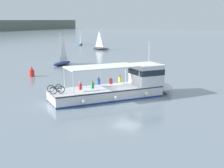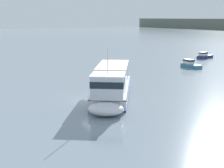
# 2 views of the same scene
# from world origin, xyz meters

# --- Properties ---
(ground_plane) EXTENTS (400.00, 400.00, 0.00)m
(ground_plane) POSITION_xyz_m (0.00, 0.00, 0.00)
(ground_plane) COLOR gray
(ferry_main) EXTENTS (12.11, 9.95, 5.32)m
(ferry_main) POSITION_xyz_m (0.77, 1.06, 1.02)
(ferry_main) COLOR silver
(ferry_main) RESTS_ON ground
(motorboat_horizon_east) EXTENTS (3.65, 1.45, 1.26)m
(motorboat_horizon_east) POSITION_xyz_m (-9.82, 22.04, 0.54)
(motorboat_horizon_east) COLOR teal
(motorboat_horizon_east) RESTS_ON ground
(motorboat_near_port) EXTENTS (1.73, 3.73, 1.26)m
(motorboat_near_port) POSITION_xyz_m (-16.49, 32.48, 0.54)
(motorboat_near_port) COLOR navy
(motorboat_near_port) RESTS_ON ground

